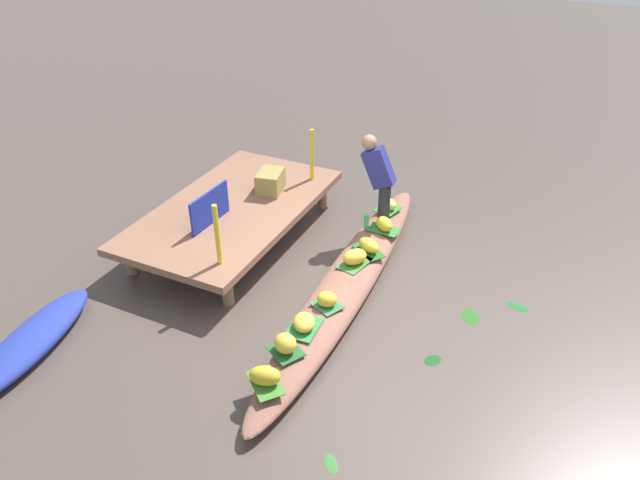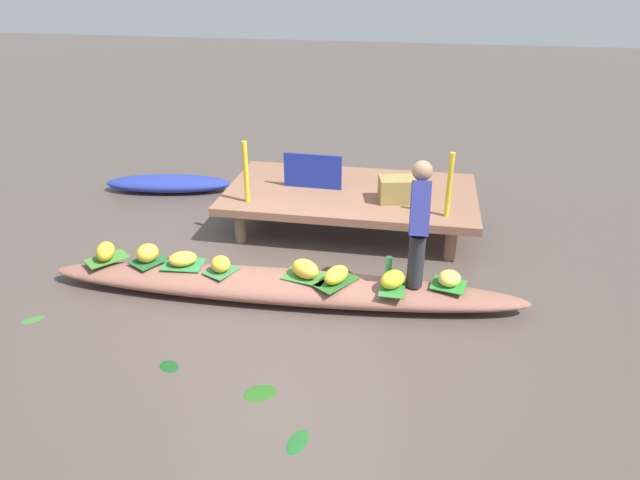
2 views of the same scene
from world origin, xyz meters
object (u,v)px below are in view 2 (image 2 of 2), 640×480
Objects in this scene: banana_bunch_5 at (183,259)px; banana_bunch_4 at (449,278)px; banana_bunch_2 at (105,251)px; moored_boat at (169,183)px; water_bottle at (389,266)px; market_banner at (313,171)px; banana_bunch_7 at (221,264)px; banana_bunch_6 at (393,279)px; banana_bunch_3 at (147,253)px; banana_bunch_1 at (305,269)px; vendor_boat at (282,286)px; banana_bunch_0 at (336,275)px; vendor_person at (419,218)px; produce_crate at (397,189)px.

banana_bunch_4 is at bearing 1.66° from banana_bunch_5.
banana_bunch_5 is at bearing 1.83° from banana_bunch_2.
moored_boat is 8.88× the size of water_bottle.
market_banner reaches higher than banana_bunch_5.
banana_bunch_6 is at bearing -0.08° from banana_bunch_7.
banana_bunch_3 is 2.63m from banana_bunch_6.
banana_bunch_3 reaches higher than banana_bunch_5.
banana_bunch_1 is 1.04× the size of banana_bunch_2.
vendor_boat reaches higher than moored_boat.
water_bottle reaches higher than banana_bunch_0.
banana_bunch_3 is 0.84m from banana_bunch_7.
vendor_person is at bearing 2.93° from banana_bunch_5.
produce_crate is (2.55, 1.61, 0.29)m from banana_bunch_3.
market_banner is at bearing 60.63° from banana_bunch_5.
moored_boat is 8.48× the size of banana_bunch_7.
moored_boat is 4.25m from water_bottle.
banana_bunch_3 is (0.92, -2.58, 0.24)m from moored_boat.
banana_bunch_4 is (3.64, 0.11, -0.02)m from banana_bunch_2.
water_bottle is 0.48× the size of produce_crate.
vendor_person reaches higher than banana_bunch_4.
banana_bunch_0 is at bearing -179.40° from banana_bunch_6.
banana_bunch_3 is 0.20× the size of vendor_person.
banana_bunch_1 is 2.20m from banana_bunch_2.
water_bottle is at bearing 3.62° from banana_bunch_3.
banana_bunch_0 is 1.22m from banana_bunch_7.
vendor_boat is 15.84× the size of banana_bunch_0.
banana_bunch_7 is at bearing -174.69° from vendor_person.
vendor_boat is 15.91× the size of banana_bunch_1.
banana_bunch_6 is at bearing -1.62° from banana_bunch_5.
banana_bunch_3 is 3.17m from banana_bunch_4.
vendor_person is (-0.34, 0.04, 0.61)m from banana_bunch_4.
banana_bunch_2 is at bearing 177.54° from vendor_boat.
vendor_boat is 16.56× the size of banana_bunch_2.
banana_bunch_4 is (3.17, 0.07, -0.02)m from banana_bunch_3.
banana_bunch_5 is 0.25× the size of vendor_person.
banana_bunch_5 is 2.23m from banana_bunch_6.
banana_bunch_3 is at bearing 179.08° from banana_bunch_5.
banana_bunch_2 is (0.45, -2.62, 0.24)m from moored_boat.
banana_bunch_7 is at bearing -179.68° from vendor_boat.
produce_crate is (1.71, 1.68, 0.30)m from banana_bunch_7.
moored_boat is 8.08× the size of banana_bunch_4.
vendor_person is at bearing -9.48° from water_bottle.
banana_bunch_0 is 0.33m from banana_bunch_1.
banana_bunch_5 is 2.17m from market_banner.
banana_bunch_5 is (-1.33, 0.02, -0.02)m from banana_bunch_1.
banana_bunch_6 reaches higher than vendor_boat.
vendor_person is at bearing 42.45° from banana_bunch_6.
produce_crate is (1.10, -0.24, -0.08)m from market_banner.
market_banner reaches higher than produce_crate.
produce_crate is at bearing -10.69° from market_banner.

